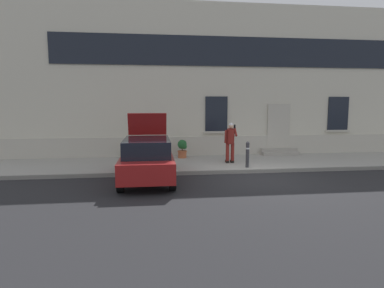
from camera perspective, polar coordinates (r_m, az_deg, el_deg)
The scene contains 11 objects.
ground_plane at distance 11.92m, azimuth 11.81°, elevation -6.04°, with size 80.00×80.00×0.00m, color #232326.
sidewalk at distance 14.52m, azimuth 8.23°, elevation -3.30°, with size 24.00×3.60×0.15m, color #99968E.
curb_edge at distance 12.77m, azimuth 10.45°, elevation -4.78°, with size 24.00×0.12×0.15m, color gray.
building_facade at distance 16.73m, azimuth 6.18°, elevation 10.66°, with size 24.00×1.52×7.50m.
entrance_stoop at distance 16.74m, azimuth 15.25°, elevation -1.37°, with size 1.88×0.64×0.32m.
hatchback_car_red at distance 11.29m, azimuth -7.98°, elevation -2.54°, with size 1.81×4.07×2.34m.
bollard_near_person at distance 13.03m, azimuth 9.83°, elevation -1.67°, with size 0.15×0.15×1.04m.
bollard_far_left at distance 12.47m, azimuth -6.41°, elevation -2.01°, with size 0.15×0.15×1.04m.
person_on_phone at distance 13.83m, azimuth 6.84°, elevation 0.71°, with size 0.51×0.50×1.74m.
planter_cream at distance 15.33m, azimuth -10.41°, elevation -0.78°, with size 0.44×0.44×0.86m.
planter_terracotta at distance 15.15m, azimuth -1.72°, elevation -0.76°, with size 0.44×0.44×0.86m.
Camera 1 is at (-3.82, -10.96, 2.68)m, focal length 30.01 mm.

